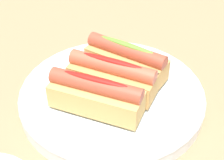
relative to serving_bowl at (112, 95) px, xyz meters
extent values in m
plane|color=#9E7A56|center=(-0.01, 0.01, -0.02)|extent=(2.40, 2.40, 0.00)
cylinder|color=silver|center=(0.00, 0.00, 0.00)|extent=(0.32, 0.32, 0.03)
torus|color=silver|center=(0.00, 0.00, 0.01)|extent=(0.32, 0.32, 0.01)
cube|color=tan|center=(-0.02, -0.05, 0.03)|extent=(0.16, 0.10, 0.04)
cylinder|color=#A84733|center=(-0.02, -0.05, 0.06)|extent=(0.15, 0.08, 0.03)
ellipsoid|color=olive|center=(-0.02, -0.05, 0.07)|extent=(0.11, 0.05, 0.01)
cube|color=tan|center=(0.00, 0.00, 0.03)|extent=(0.16, 0.08, 0.04)
cylinder|color=#BC563D|center=(0.00, 0.00, 0.06)|extent=(0.15, 0.06, 0.03)
ellipsoid|color=red|center=(0.00, 0.00, 0.07)|extent=(0.11, 0.04, 0.01)
cube|color=tan|center=(0.02, 0.05, 0.03)|extent=(0.16, 0.08, 0.04)
cylinder|color=#A84733|center=(0.02, 0.05, 0.06)|extent=(0.15, 0.05, 0.03)
ellipsoid|color=red|center=(0.02, 0.05, 0.07)|extent=(0.11, 0.03, 0.01)
camera|label=1|loc=(-0.09, 0.44, 0.39)|focal=54.15mm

